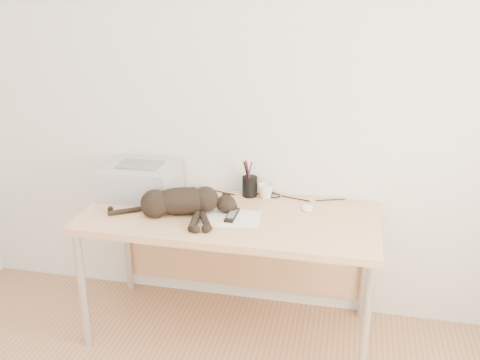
% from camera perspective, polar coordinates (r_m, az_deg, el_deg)
% --- Properties ---
extents(wall_back, '(3.50, 0.00, 3.50)m').
position_cam_1_polar(wall_back, '(3.05, 0.35, 8.65)').
color(wall_back, silver).
rests_on(wall_back, floor).
extents(desk, '(1.60, 0.70, 0.74)m').
position_cam_1_polar(desk, '(3.02, -0.75, -5.38)').
color(desk, '#DFB382').
rests_on(desk, floor).
extents(printer, '(0.41, 0.35, 0.19)m').
position_cam_1_polar(printer, '(3.17, -10.51, -0.01)').
color(printer, '#AEAEB3').
rests_on(printer, desk).
extents(papers, '(0.35, 0.26, 0.01)m').
position_cam_1_polar(papers, '(2.85, -1.11, -4.00)').
color(papers, white).
rests_on(papers, desk).
extents(cat, '(0.69, 0.35, 0.16)m').
position_cam_1_polar(cat, '(2.89, -6.57, -2.44)').
color(cat, black).
rests_on(cat, desk).
extents(mug, '(0.13, 0.13, 0.09)m').
position_cam_1_polar(mug, '(3.10, 2.74, -1.19)').
color(mug, silver).
rests_on(mug, desk).
extents(pen_cup, '(0.09, 0.09, 0.22)m').
position_cam_1_polar(pen_cup, '(3.12, 1.04, -0.64)').
color(pen_cup, black).
rests_on(pen_cup, desk).
extents(remote_grey, '(0.05, 0.17, 0.02)m').
position_cam_1_polar(remote_grey, '(3.17, -4.67, -1.35)').
color(remote_grey, slate).
rests_on(remote_grey, desk).
extents(remote_black, '(0.05, 0.18, 0.02)m').
position_cam_1_polar(remote_black, '(2.86, -0.86, -3.81)').
color(remote_black, black).
rests_on(remote_black, desk).
extents(mouse, '(0.09, 0.13, 0.04)m').
position_cam_1_polar(mouse, '(2.99, 7.16, -2.69)').
color(mouse, white).
rests_on(mouse, desk).
extents(cable_tangle, '(1.36, 0.07, 0.01)m').
position_cam_1_polar(cable_tangle, '(3.17, 0.14, -1.39)').
color(cable_tangle, black).
rests_on(cable_tangle, desk).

